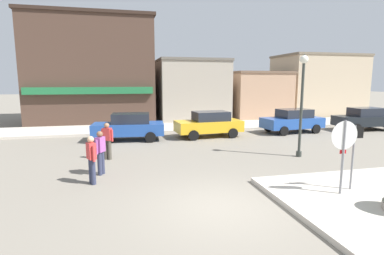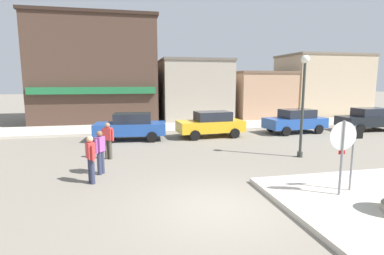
{
  "view_description": "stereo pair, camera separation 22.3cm",
  "coord_description": "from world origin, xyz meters",
  "px_view_note": "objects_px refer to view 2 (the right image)",
  "views": [
    {
      "loc": [
        -2.55,
        -7.29,
        3.37
      ],
      "look_at": [
        0.24,
        4.5,
        1.5
      ],
      "focal_mm": 28.0,
      "sensor_mm": 36.0,
      "label": 1
    },
    {
      "loc": [
        -2.33,
        -7.34,
        3.37
      ],
      "look_at": [
        0.24,
        4.5,
        1.5
      ],
      "focal_mm": 28.0,
      "sensor_mm": 36.0,
      "label": 2
    }
  ],
  "objects_px": {
    "one_way_sign": "(353,152)",
    "parked_car_third": "(295,121)",
    "pedestrian_crossing_near": "(108,140)",
    "stop_sign": "(342,148)",
    "parked_car_second": "(211,124)",
    "pedestrian_kerb_side": "(91,158)",
    "parked_car_fourth": "(368,119)",
    "lamp_post": "(303,91)",
    "parked_car_nearest": "(131,126)",
    "pedestrian_crossing_far": "(100,151)"
  },
  "relations": [
    {
      "from": "pedestrian_crossing_near",
      "to": "parked_car_fourth",
      "type": "bearing_deg",
      "value": 13.62
    },
    {
      "from": "parked_car_second",
      "to": "parked_car_fourth",
      "type": "distance_m",
      "value": 11.25
    },
    {
      "from": "pedestrian_crossing_near",
      "to": "pedestrian_crossing_far",
      "type": "bearing_deg",
      "value": -93.97
    },
    {
      "from": "pedestrian_kerb_side",
      "to": "stop_sign",
      "type": "bearing_deg",
      "value": -22.67
    },
    {
      "from": "parked_car_nearest",
      "to": "parked_car_third",
      "type": "height_order",
      "value": "same"
    },
    {
      "from": "parked_car_nearest",
      "to": "pedestrian_crossing_far",
      "type": "xyz_separation_m",
      "value": [
        -1.18,
        -6.32,
        0.06
      ]
    },
    {
      "from": "lamp_post",
      "to": "pedestrian_crossing_near",
      "type": "height_order",
      "value": "lamp_post"
    },
    {
      "from": "pedestrian_crossing_far",
      "to": "parked_car_nearest",
      "type": "bearing_deg",
      "value": 79.39
    },
    {
      "from": "parked_car_fourth",
      "to": "pedestrian_crossing_far",
      "type": "relative_size",
      "value": 2.51
    },
    {
      "from": "parked_car_second",
      "to": "pedestrian_kerb_side",
      "type": "relative_size",
      "value": 2.56
    },
    {
      "from": "parked_car_second",
      "to": "parked_car_fourth",
      "type": "bearing_deg",
      "value": -0.14
    },
    {
      "from": "parked_car_nearest",
      "to": "pedestrian_kerb_side",
      "type": "height_order",
      "value": "pedestrian_kerb_side"
    },
    {
      "from": "lamp_post",
      "to": "parked_car_nearest",
      "type": "relative_size",
      "value": 1.1
    },
    {
      "from": "parked_car_fourth",
      "to": "pedestrian_crossing_near",
      "type": "xyz_separation_m",
      "value": [
        -17.09,
        -4.14,
        0.06
      ]
    },
    {
      "from": "parked_car_nearest",
      "to": "parked_car_third",
      "type": "distance_m",
      "value": 10.63
    },
    {
      "from": "stop_sign",
      "to": "pedestrian_crossing_near",
      "type": "bearing_deg",
      "value": 137.82
    },
    {
      "from": "stop_sign",
      "to": "parked_car_fourth",
      "type": "xyz_separation_m",
      "value": [
        10.34,
        10.25,
        -0.71
      ]
    },
    {
      "from": "one_way_sign",
      "to": "parked_car_second",
      "type": "xyz_separation_m",
      "value": [
        -1.47,
        10.04,
        -0.52
      ]
    },
    {
      "from": "one_way_sign",
      "to": "parked_car_nearest",
      "type": "xyz_separation_m",
      "value": [
        -6.26,
        10.04,
        -0.52
      ]
    },
    {
      "from": "parked_car_second",
      "to": "pedestrian_kerb_side",
      "type": "xyz_separation_m",
      "value": [
        -6.2,
        -7.31,
        0.06
      ]
    },
    {
      "from": "lamp_post",
      "to": "pedestrian_kerb_side",
      "type": "distance_m",
      "value": 9.17
    },
    {
      "from": "parked_car_nearest",
      "to": "parked_car_third",
      "type": "bearing_deg",
      "value": 1.15
    },
    {
      "from": "parked_car_second",
      "to": "pedestrian_crossing_near",
      "type": "bearing_deg",
      "value": -144.46
    },
    {
      "from": "parked_car_nearest",
      "to": "pedestrian_crossing_near",
      "type": "xyz_separation_m",
      "value": [
        -1.03,
        -4.17,
        0.06
      ]
    },
    {
      "from": "parked_car_second",
      "to": "parked_car_third",
      "type": "xyz_separation_m",
      "value": [
        5.83,
        0.21,
        0.0
      ]
    },
    {
      "from": "lamp_post",
      "to": "parked_car_fourth",
      "type": "height_order",
      "value": "lamp_post"
    },
    {
      "from": "parked_car_nearest",
      "to": "pedestrian_kerb_side",
      "type": "relative_size",
      "value": 2.57
    },
    {
      "from": "one_way_sign",
      "to": "parked_car_third",
      "type": "distance_m",
      "value": 11.15
    },
    {
      "from": "stop_sign",
      "to": "parked_car_second",
      "type": "height_order",
      "value": "stop_sign"
    },
    {
      "from": "lamp_post",
      "to": "parked_car_second",
      "type": "relative_size",
      "value": 1.1
    },
    {
      "from": "stop_sign",
      "to": "parked_car_third",
      "type": "distance_m",
      "value": 11.61
    },
    {
      "from": "one_way_sign",
      "to": "parked_car_fourth",
      "type": "distance_m",
      "value": 14.01
    },
    {
      "from": "parked_car_fourth",
      "to": "pedestrian_kerb_side",
      "type": "distance_m",
      "value": 18.91
    },
    {
      "from": "parked_car_second",
      "to": "pedestrian_crossing_far",
      "type": "relative_size",
      "value": 2.56
    },
    {
      "from": "parked_car_nearest",
      "to": "parked_car_second",
      "type": "bearing_deg",
      "value": -0.01
    },
    {
      "from": "parked_car_third",
      "to": "pedestrian_kerb_side",
      "type": "bearing_deg",
      "value": -147.99
    },
    {
      "from": "stop_sign",
      "to": "pedestrian_kerb_side",
      "type": "xyz_separation_m",
      "value": [
        -7.11,
        2.97,
        -0.65
      ]
    },
    {
      "from": "lamp_post",
      "to": "pedestrian_kerb_side",
      "type": "height_order",
      "value": "lamp_post"
    },
    {
      "from": "stop_sign",
      "to": "lamp_post",
      "type": "height_order",
      "value": "lamp_post"
    },
    {
      "from": "parked_car_nearest",
      "to": "parked_car_fourth",
      "type": "xyz_separation_m",
      "value": [
        16.05,
        -0.03,
        0.0
      ]
    },
    {
      "from": "parked_car_fourth",
      "to": "pedestrian_crossing_far",
      "type": "distance_m",
      "value": 18.35
    },
    {
      "from": "pedestrian_crossing_far",
      "to": "pedestrian_kerb_side",
      "type": "relative_size",
      "value": 1.0
    },
    {
      "from": "parked_car_fourth",
      "to": "stop_sign",
      "type": "bearing_deg",
      "value": -135.26
    },
    {
      "from": "stop_sign",
      "to": "pedestrian_kerb_side",
      "type": "height_order",
      "value": "stop_sign"
    },
    {
      "from": "lamp_post",
      "to": "pedestrian_kerb_side",
      "type": "xyz_separation_m",
      "value": [
        -8.77,
        -1.68,
        -2.09
      ]
    },
    {
      "from": "pedestrian_crossing_near",
      "to": "pedestrian_kerb_side",
      "type": "relative_size",
      "value": 1.0
    },
    {
      "from": "parked_car_second",
      "to": "pedestrian_crossing_far",
      "type": "xyz_separation_m",
      "value": [
        -5.98,
        -6.32,
        0.06
      ]
    },
    {
      "from": "pedestrian_crossing_near",
      "to": "parked_car_second",
      "type": "bearing_deg",
      "value": 35.54
    },
    {
      "from": "pedestrian_crossing_near",
      "to": "one_way_sign",
      "type": "bearing_deg",
      "value": -38.81
    },
    {
      "from": "parked_car_second",
      "to": "parked_car_third",
      "type": "distance_m",
      "value": 5.83
    }
  ]
}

